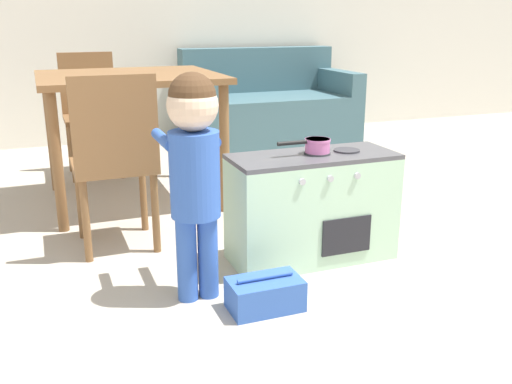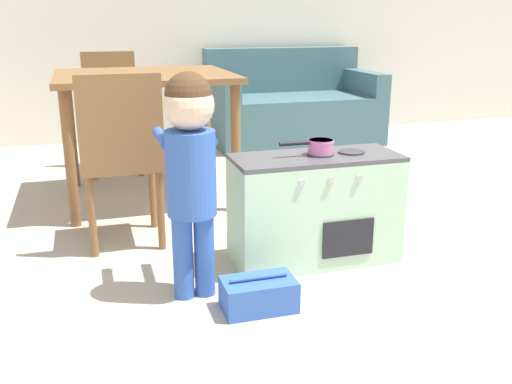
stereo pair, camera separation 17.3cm
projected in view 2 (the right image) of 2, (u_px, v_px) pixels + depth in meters
play_kitchen at (315, 209)px, 2.61m from camera, size 0.76×0.33×0.51m
toy_pot at (320, 145)px, 2.53m from camera, size 0.25×0.12×0.06m
child_figure at (190, 156)px, 2.17m from camera, size 0.22×0.36×0.90m
toy_basket at (259, 294)px, 2.21m from camera, size 0.28×0.17×0.14m
dining_table at (145, 90)px, 3.41m from camera, size 1.03×0.92×0.77m
dining_chair_near at (122, 157)px, 2.71m from camera, size 0.38×0.38×0.85m
dining_chair_far at (112, 109)px, 4.13m from camera, size 0.38×0.38×0.85m
couch at (291, 108)px, 5.19m from camera, size 1.47×0.86×0.82m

